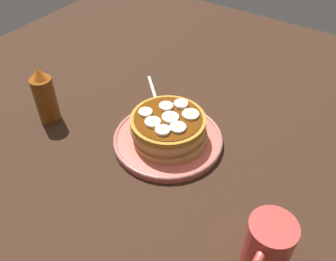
{
  "coord_description": "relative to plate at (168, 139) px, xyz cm",
  "views": [
    {
      "loc": [
        46.03,
        30.74,
        53.3
      ],
      "look_at": [
        0.0,
        0.0,
        3.37
      ],
      "focal_mm": 38.38,
      "sensor_mm": 36.0,
      "label": 1
    }
  ],
  "objects": [
    {
      "name": "coffee_mug",
      "position": [
        14.45,
        27.4,
        4.04
      ],
      "size": [
        10.74,
        7.23,
        9.57
      ],
      "color": "#B23833",
      "rests_on": "ground_plane"
    },
    {
      "name": "banana_slice_7",
      "position": [
        3.17,
        -1.51,
        6.24
      ],
      "size": [
        3.19,
        3.19,
        0.84
      ],
      "color": "#FBE7BC",
      "rests_on": "pancake_stack"
    },
    {
      "name": "fork",
      "position": [
        -12.84,
        -12.88,
        -0.64
      ],
      "size": [
        9.79,
        9.98,
        0.5
      ],
      "color": "silver",
      "rests_on": "ground_plane"
    },
    {
      "name": "banana_slice_4",
      "position": [
        1.45,
        -4.56,
        6.23
      ],
      "size": [
        2.84,
        2.84,
        0.83
      ],
      "color": "#F5E8B3",
      "rests_on": "pancake_stack"
    },
    {
      "name": "pancake_stack",
      "position": [
        0.03,
        0.15,
        3.24
      ],
      "size": [
        16.36,
        16.31,
        5.53
      ],
      "color": "#B07945",
      "rests_on": "plate"
    },
    {
      "name": "ground_plane",
      "position": [
        0.0,
        0.0,
        -2.39
      ],
      "size": [
        140.0,
        140.0,
        3.0
      ],
      "primitive_type": "cube",
      "color": "black"
    },
    {
      "name": "banana_slice_3",
      "position": [
        -3.07,
        3.43,
        6.21
      ],
      "size": [
        3.48,
        3.48,
        0.79
      ],
      "color": "#FEEAB4",
      "rests_on": "pancake_stack"
    },
    {
      "name": "banana_slice_6",
      "position": [
        4.06,
        1.49,
        6.26
      ],
      "size": [
        2.97,
        2.97,
        0.89
      ],
      "color": "#FBE8BF",
      "rests_on": "pancake_stack"
    },
    {
      "name": "banana_slice_0",
      "position": [
        -0.07,
        0.55,
        6.22
      ],
      "size": [
        3.44,
        3.44,
        0.81
      ],
      "color": "#ECF0BE",
      "rests_on": "pancake_stack"
    },
    {
      "name": "plate",
      "position": [
        0.0,
        0.0,
        0.0
      ],
      "size": [
        23.28,
        23.28,
        1.65
      ],
      "color": "#CC594C",
      "rests_on": "ground_plane"
    },
    {
      "name": "banana_slice_1",
      "position": [
        -2.44,
        -2.11,
        6.27
      ],
      "size": [
        2.91,
        2.91,
        0.91
      ],
      "color": "#F7E5C3",
      "rests_on": "pancake_stack"
    },
    {
      "name": "banana_slice_2",
      "position": [
        -4.85,
        0.42,
        6.24
      ],
      "size": [
        2.98,
        2.98,
        0.86
      ],
      "color": "#EEE6C4",
      "rests_on": "pancake_stack"
    },
    {
      "name": "syrup_bottle",
      "position": [
        8.52,
        -26.65,
        5.35
      ],
      "size": [
        4.66,
        4.66,
        13.75
      ],
      "color": "brown",
      "rests_on": "ground_plane"
    },
    {
      "name": "banana_slice_5",
      "position": [
        1.71,
        3.42,
        6.22
      ],
      "size": [
        3.27,
        3.27,
        0.82
      ],
      "color": "#EEEBBE",
      "rests_on": "pancake_stack"
    }
  ]
}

